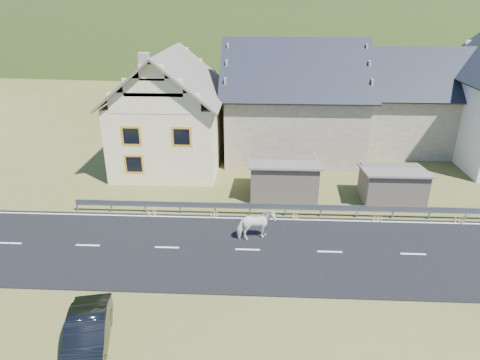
{
  "coord_description": "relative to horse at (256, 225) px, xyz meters",
  "views": [
    {
      "loc": [
        -3.49,
        -17.9,
        11.47
      ],
      "look_at": [
        -4.53,
        3.09,
        2.42
      ],
      "focal_mm": 32.0,
      "sensor_mm": 36.0,
      "label": 1
    }
  ],
  "objects": [
    {
      "name": "house_stone_b",
      "position": [
        12.62,
        15.95,
        3.4
      ],
      "size": [
        9.8,
        8.8,
        8.1
      ],
      "color": "tan",
      "rests_on": "ground"
    },
    {
      "name": "car",
      "position": [
        -5.74,
        -7.72,
        -0.2
      ],
      "size": [
        2.23,
        4.09,
        1.28
      ],
      "primitive_type": "imported",
      "rotation": [
        0.0,
        0.0,
        0.24
      ],
      "color": "black",
      "rests_on": "ground"
    },
    {
      "name": "horse",
      "position": [
        0.0,
        0.0,
        0.0
      ],
      "size": [
        1.41,
        2.06,
        1.59
      ],
      "primitive_type": "imported",
      "rotation": [
        0.0,
        0.0,
        1.89
      ],
      "color": "white",
      "rests_on": "road"
    },
    {
      "name": "mountain",
      "position": [
        8.62,
        178.95,
        -20.84
      ],
      "size": [
        440.0,
        280.0,
        260.0
      ],
      "primitive_type": "ellipsoid",
      "color": "#1D3313",
      "rests_on": "ground"
    },
    {
      "name": "lane_markings",
      "position": [
        3.62,
        -1.05,
        -0.79
      ],
      "size": [
        60.0,
        6.6,
        0.01
      ],
      "primitive_type": "cube",
      "color": "silver",
      "rests_on": "road"
    },
    {
      "name": "shed_right",
      "position": [
        8.12,
        4.95,
        0.16
      ],
      "size": [
        3.8,
        2.9,
        2.2
      ],
      "primitive_type": "cube",
      "color": "brown",
      "rests_on": "ground"
    },
    {
      "name": "house_stone_a",
      "position": [
        2.62,
        13.95,
        3.8
      ],
      "size": [
        10.8,
        9.8,
        8.9
      ],
      "color": "tan",
      "rests_on": "ground"
    },
    {
      "name": "conifer_patch",
      "position": [
        -51.38,
        108.95,
        5.16
      ],
      "size": [
        76.0,
        50.0,
        28.0
      ],
      "primitive_type": "ellipsoid",
      "color": "black",
      "rests_on": "ground"
    },
    {
      "name": "ground",
      "position": [
        3.62,
        -1.05,
        -0.84
      ],
      "size": [
        160.0,
        160.0,
        0.0
      ],
      "primitive_type": "plane",
      "color": "#40431B",
      "rests_on": "ground"
    },
    {
      "name": "road",
      "position": [
        3.62,
        -1.05,
        -0.82
      ],
      "size": [
        60.0,
        7.0,
        0.04
      ],
      "primitive_type": "cube",
      "color": "black",
      "rests_on": "ground"
    },
    {
      "name": "house_cream",
      "position": [
        -6.38,
        10.95,
        3.52
      ],
      "size": [
        7.8,
        9.8,
        8.3
      ],
      "color": "#FCE6B1",
      "rests_on": "ground"
    },
    {
      "name": "shed_left",
      "position": [
        1.62,
        5.45,
        0.26
      ],
      "size": [
        4.3,
        3.3,
        2.4
      ],
      "primitive_type": "cube",
      "color": "brown",
      "rests_on": "ground"
    },
    {
      "name": "guardrail",
      "position": [
        3.62,
        2.63,
        -0.27
      ],
      "size": [
        28.1,
        0.09,
        0.75
      ],
      "color": "#93969B",
      "rests_on": "ground"
    }
  ]
}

